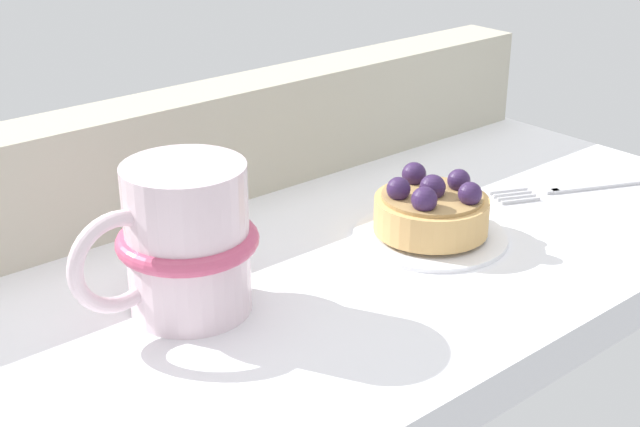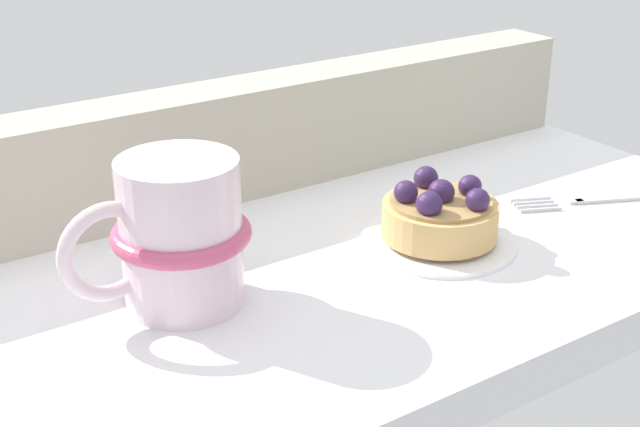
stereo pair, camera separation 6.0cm
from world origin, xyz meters
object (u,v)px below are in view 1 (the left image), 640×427
at_px(coffee_mug, 184,240).
at_px(dessert_fork, 588,186).
at_px(raspberry_tart, 431,209).
at_px(dessert_plate, 430,234).

distance_m(coffee_mug, dessert_fork, 0.38).
height_order(raspberry_tart, dessert_fork, raspberry_tart).
xyz_separation_m(dessert_plate, dessert_fork, (0.17, -0.02, -0.00)).
bearing_deg(dessert_fork, coffee_mug, 172.67).
distance_m(raspberry_tart, dessert_fork, 0.18).
bearing_deg(raspberry_tart, dessert_plate, 28.36).
bearing_deg(coffee_mug, raspberry_tart, -8.01).
height_order(dessert_plate, coffee_mug, coffee_mug).
xyz_separation_m(dessert_plate, raspberry_tart, (-0.00, -0.00, 0.02)).
xyz_separation_m(raspberry_tart, coffee_mug, (-0.20, 0.03, 0.03)).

